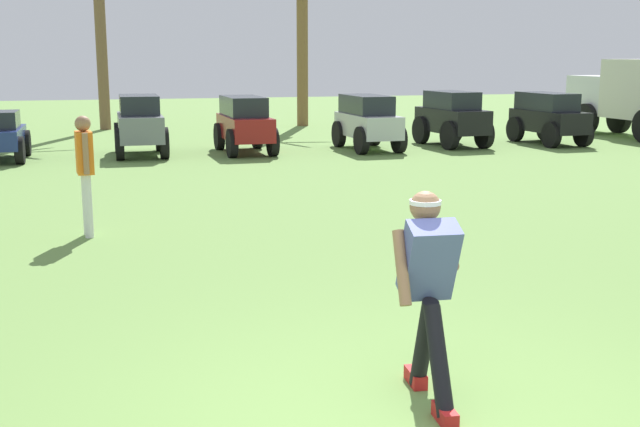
{
  "coord_description": "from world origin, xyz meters",
  "views": [
    {
      "loc": [
        -1.73,
        -4.28,
        2.31
      ],
      "look_at": [
        0.08,
        2.6,
        0.9
      ],
      "focal_mm": 45.0,
      "sensor_mm": 36.0,
      "label": 1
    }
  ],
  "objects_px": {
    "teammate_near_sideline": "(85,164)",
    "parked_car_slot_g": "(548,116)",
    "parked_car_slot_d": "(244,123)",
    "parked_car_slot_e": "(367,120)",
    "palm_tree_right_of_centre": "(302,20)",
    "frisbee_in_flight": "(432,269)",
    "parked_car_slot_c": "(140,124)",
    "frisbee_thrower": "(428,285)",
    "parked_car_slot_f": "(452,117)",
    "parked_car_slot_b": "(1,135)"
  },
  "relations": [
    {
      "from": "teammate_near_sideline",
      "to": "parked_car_slot_b",
      "type": "height_order",
      "value": "teammate_near_sideline"
    },
    {
      "from": "parked_car_slot_g",
      "to": "palm_tree_right_of_centre",
      "type": "xyz_separation_m",
      "value": [
        -4.98,
        7.03,
        2.71
      ]
    },
    {
      "from": "parked_car_slot_c",
      "to": "palm_tree_right_of_centre",
      "type": "height_order",
      "value": "palm_tree_right_of_centre"
    },
    {
      "from": "parked_car_slot_f",
      "to": "parked_car_slot_g",
      "type": "xyz_separation_m",
      "value": [
        2.67,
        -0.18,
        -0.02
      ]
    },
    {
      "from": "frisbee_in_flight",
      "to": "parked_car_slot_c",
      "type": "bearing_deg",
      "value": 96.39
    },
    {
      "from": "frisbee_thrower",
      "to": "teammate_near_sideline",
      "type": "bearing_deg",
      "value": 112.02
    },
    {
      "from": "parked_car_slot_c",
      "to": "parked_car_slot_e",
      "type": "xyz_separation_m",
      "value": [
        5.5,
        -0.22,
        -0.02
      ]
    },
    {
      "from": "teammate_near_sideline",
      "to": "parked_car_slot_b",
      "type": "bearing_deg",
      "value": 103.49
    },
    {
      "from": "parked_car_slot_e",
      "to": "parked_car_slot_f",
      "type": "relative_size",
      "value": 1.01
    },
    {
      "from": "parked_car_slot_b",
      "to": "parked_car_slot_d",
      "type": "bearing_deg",
      "value": 1.11
    },
    {
      "from": "frisbee_in_flight",
      "to": "parked_car_slot_g",
      "type": "xyz_separation_m",
      "value": [
        8.99,
        13.68,
        -0.04
      ]
    },
    {
      "from": "parked_car_slot_c",
      "to": "parked_car_slot_g",
      "type": "distance_m",
      "value": 10.54
    },
    {
      "from": "parked_car_slot_d",
      "to": "parked_car_slot_f",
      "type": "distance_m",
      "value": 5.42
    },
    {
      "from": "teammate_near_sideline",
      "to": "parked_car_slot_d",
      "type": "distance_m",
      "value": 9.19
    },
    {
      "from": "palm_tree_right_of_centre",
      "to": "teammate_near_sideline",
      "type": "bearing_deg",
      "value": -113.07
    },
    {
      "from": "parked_car_slot_e",
      "to": "palm_tree_right_of_centre",
      "type": "relative_size",
      "value": 0.42
    },
    {
      "from": "frisbee_in_flight",
      "to": "parked_car_slot_g",
      "type": "relative_size",
      "value": 0.15
    },
    {
      "from": "parked_car_slot_c",
      "to": "palm_tree_right_of_centre",
      "type": "bearing_deg",
      "value": 51.05
    },
    {
      "from": "frisbee_in_flight",
      "to": "parked_car_slot_f",
      "type": "xyz_separation_m",
      "value": [
        6.32,
        13.86,
        -0.02
      ]
    },
    {
      "from": "parked_car_slot_c",
      "to": "parked_car_slot_f",
      "type": "xyz_separation_m",
      "value": [
        7.87,
        0.02,
        0.0
      ]
    },
    {
      "from": "frisbee_in_flight",
      "to": "parked_car_slot_c",
      "type": "relative_size",
      "value": 0.15
    },
    {
      "from": "frisbee_thrower",
      "to": "parked_car_slot_e",
      "type": "distance_m",
      "value": 14.73
    },
    {
      "from": "parked_car_slot_f",
      "to": "parked_car_slot_g",
      "type": "height_order",
      "value": "parked_car_slot_f"
    },
    {
      "from": "parked_car_slot_b",
      "to": "parked_car_slot_g",
      "type": "relative_size",
      "value": 0.9
    },
    {
      "from": "parked_car_slot_f",
      "to": "palm_tree_right_of_centre",
      "type": "relative_size",
      "value": 0.41
    },
    {
      "from": "parked_car_slot_b",
      "to": "parked_car_slot_f",
      "type": "relative_size",
      "value": 0.91
    },
    {
      "from": "frisbee_thrower",
      "to": "parked_car_slot_e",
      "type": "xyz_separation_m",
      "value": [
        4.18,
        14.12,
        -0.08
      ]
    },
    {
      "from": "parked_car_slot_d",
      "to": "parked_car_slot_e",
      "type": "xyz_separation_m",
      "value": [
        3.05,
        -0.16,
        0.0
      ]
    },
    {
      "from": "frisbee_thrower",
      "to": "parked_car_slot_e",
      "type": "relative_size",
      "value": 0.58
    },
    {
      "from": "teammate_near_sideline",
      "to": "parked_car_slot_c",
      "type": "height_order",
      "value": "teammate_near_sideline"
    },
    {
      "from": "teammate_near_sideline",
      "to": "parked_car_slot_e",
      "type": "relative_size",
      "value": 0.64
    },
    {
      "from": "frisbee_in_flight",
      "to": "parked_car_slot_d",
      "type": "bearing_deg",
      "value": 86.26
    },
    {
      "from": "frisbee_in_flight",
      "to": "parked_car_slot_e",
      "type": "xyz_separation_m",
      "value": [
        3.95,
        13.62,
        -0.04
      ]
    },
    {
      "from": "teammate_near_sideline",
      "to": "parked_car_slot_f",
      "type": "xyz_separation_m",
      "value": [
        8.89,
        8.59,
        -0.2
      ]
    },
    {
      "from": "parked_car_slot_g",
      "to": "parked_car_slot_f",
      "type": "bearing_deg",
      "value": 176.23
    },
    {
      "from": "teammate_near_sideline",
      "to": "frisbee_in_flight",
      "type": "bearing_deg",
      "value": -64.0
    },
    {
      "from": "palm_tree_right_of_centre",
      "to": "parked_car_slot_e",
      "type": "bearing_deg",
      "value": -90.45
    },
    {
      "from": "frisbee_thrower",
      "to": "parked_car_slot_f",
      "type": "distance_m",
      "value": 15.79
    },
    {
      "from": "parked_car_slot_g",
      "to": "palm_tree_right_of_centre",
      "type": "height_order",
      "value": "palm_tree_right_of_centre"
    },
    {
      "from": "parked_car_slot_d",
      "to": "teammate_near_sideline",
      "type": "bearing_deg",
      "value": -112.2
    },
    {
      "from": "frisbee_thrower",
      "to": "parked_car_slot_f",
      "type": "bearing_deg",
      "value": 65.48
    },
    {
      "from": "teammate_near_sideline",
      "to": "parked_car_slot_d",
      "type": "height_order",
      "value": "teammate_near_sideline"
    },
    {
      "from": "teammate_near_sideline",
      "to": "parked_car_slot_g",
      "type": "relative_size",
      "value": 0.63
    },
    {
      "from": "parked_car_slot_e",
      "to": "parked_car_slot_g",
      "type": "bearing_deg",
      "value": 0.74
    },
    {
      "from": "frisbee_thrower",
      "to": "palm_tree_right_of_centre",
      "type": "distance_m",
      "value": 21.8
    },
    {
      "from": "frisbee_thrower",
      "to": "parked_car_slot_b",
      "type": "relative_size",
      "value": 0.64
    },
    {
      "from": "parked_car_slot_f",
      "to": "frisbee_thrower",
      "type": "bearing_deg",
      "value": -114.52
    },
    {
      "from": "palm_tree_right_of_centre",
      "to": "parked_car_slot_c",
      "type": "bearing_deg",
      "value": -128.95
    },
    {
      "from": "frisbee_thrower",
      "to": "parked_car_slot_f",
      "type": "relative_size",
      "value": 0.58
    },
    {
      "from": "frisbee_in_flight",
      "to": "palm_tree_right_of_centre",
      "type": "xyz_separation_m",
      "value": [
        4.01,
        20.71,
        2.67
      ]
    }
  ]
}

